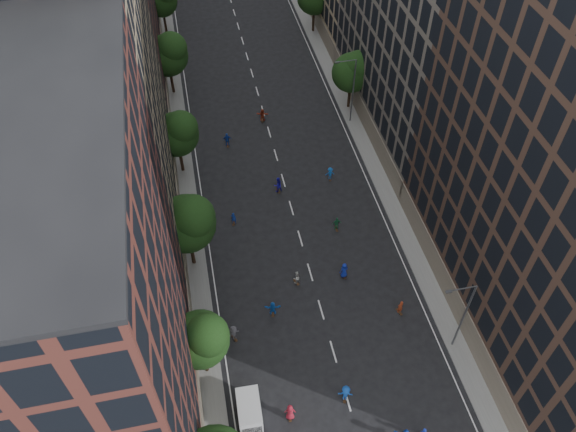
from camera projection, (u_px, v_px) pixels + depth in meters
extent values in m
plane|color=black|center=(277.00, 158.00, 67.46)|extent=(240.00, 240.00, 0.00)
cube|color=slate|center=(172.00, 132.00, 70.72)|extent=(4.00, 105.00, 0.15)
cube|color=slate|center=(355.00, 108.00, 74.03)|extent=(4.00, 105.00, 0.15)
cube|color=#562821|center=(60.00, 323.00, 34.58)|extent=(14.00, 22.00, 30.00)
cube|color=#978363|center=(72.00, 78.00, 49.01)|extent=(14.00, 26.00, 34.00)
cylinder|color=black|center=(205.00, 360.00, 47.32)|extent=(0.36, 0.36, 3.70)
sphere|color=black|center=(200.00, 339.00, 44.85)|extent=(4.80, 4.80, 4.80)
sphere|color=black|center=(207.00, 335.00, 43.73)|extent=(3.60, 3.60, 3.60)
cylinder|color=black|center=(192.00, 250.00, 55.08)|extent=(0.36, 0.36, 4.22)
sphere|color=black|center=(186.00, 224.00, 52.25)|extent=(5.60, 5.60, 5.60)
sphere|color=black|center=(193.00, 217.00, 50.95)|extent=(4.20, 4.20, 4.20)
cylinder|color=black|center=(181.00, 158.00, 64.49)|extent=(0.36, 0.36, 3.87)
sphere|color=black|center=(176.00, 134.00, 61.90)|extent=(5.00, 5.00, 5.00)
sphere|color=black|center=(181.00, 127.00, 60.73)|extent=(3.75, 3.75, 3.75)
cylinder|color=black|center=(172.00, 80.00, 75.02)|extent=(0.36, 0.36, 4.05)
sphere|color=black|center=(167.00, 56.00, 72.32)|extent=(5.40, 5.40, 5.40)
sphere|color=black|center=(171.00, 48.00, 71.06)|extent=(4.05, 4.05, 4.05)
cylinder|color=black|center=(165.00, 22.00, 85.72)|extent=(0.36, 0.36, 3.78)
sphere|color=black|center=(161.00, 1.00, 83.19)|extent=(4.80, 4.80, 4.80)
cylinder|color=black|center=(349.00, 95.00, 72.93)|extent=(0.36, 0.36, 3.74)
sphere|color=black|center=(351.00, 73.00, 70.42)|extent=(5.00, 5.00, 5.00)
sphere|color=black|center=(358.00, 66.00, 69.26)|extent=(3.75, 3.75, 3.75)
cylinder|color=black|center=(313.00, 20.00, 86.10)|extent=(0.36, 0.36, 3.96)
cylinder|color=#595B60|center=(463.00, 318.00, 47.05)|extent=(0.18, 0.18, 9.00)
cylinder|color=#595B60|center=(462.00, 289.00, 43.57)|extent=(2.40, 0.12, 0.12)
cube|color=#595B60|center=(449.00, 292.00, 43.46)|extent=(0.50, 0.22, 0.15)
cylinder|color=#595B60|center=(353.00, 92.00, 68.92)|extent=(0.18, 0.18, 9.00)
cylinder|color=#595B60|center=(346.00, 61.00, 65.44)|extent=(2.40, 0.12, 0.12)
cube|color=#595B60|center=(337.00, 62.00, 65.33)|extent=(0.50, 0.22, 0.15)
cube|color=silver|center=(249.00, 410.00, 44.96)|extent=(1.95, 3.23, 1.94)
cylinder|color=black|center=(237.00, 402.00, 46.37)|extent=(0.24, 0.68, 0.67)
cylinder|color=black|center=(259.00, 399.00, 46.58)|extent=(0.24, 0.68, 0.67)
imported|color=blue|center=(345.00, 394.00, 46.25)|extent=(1.35, 1.00, 1.87)
imported|color=navy|center=(253.00, 418.00, 44.93)|extent=(1.07, 0.55, 1.74)
imported|color=#A41B2C|center=(290.00, 412.00, 45.16)|extent=(1.02, 0.75, 1.90)
imported|color=maroon|center=(400.00, 307.00, 52.09)|extent=(0.69, 0.56, 1.66)
imported|color=#B8B8B3|center=(296.00, 278.00, 54.42)|extent=(0.93, 0.83, 1.57)
imported|color=#454449|center=(234.00, 333.00, 50.16)|extent=(1.30, 1.05, 1.75)
imported|color=#1E653C|center=(337.00, 224.00, 59.12)|extent=(0.98, 0.41, 1.67)
imported|color=blue|center=(273.00, 309.00, 51.99)|extent=(1.58, 0.72, 1.64)
imported|color=navy|center=(344.00, 271.00, 54.86)|extent=(0.99, 0.76, 1.81)
imported|color=#123098|center=(234.00, 218.00, 59.75)|extent=(0.64, 0.53, 1.50)
imported|color=#1C15AD|center=(278.00, 185.00, 62.90)|extent=(1.10, 0.96, 1.94)
imported|color=blue|center=(330.00, 174.00, 64.38)|extent=(1.08, 0.67, 1.62)
imported|color=#153AAB|center=(227.00, 140.00, 68.33)|extent=(1.07, 0.50, 1.79)
imported|color=#AA341C|center=(262.00, 115.00, 71.74)|extent=(1.62, 0.87, 1.67)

